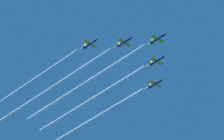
{
  "coord_description": "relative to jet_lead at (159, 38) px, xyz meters",
  "views": [
    {
      "loc": [
        223.4,
        210.49,
        1.92
      ],
      "look_at": [
        -0.09,
        -22.9,
        245.57
      ],
      "focal_mm": 139.9,
      "sensor_mm": 36.0,
      "label": 1
    }
  ],
  "objects": [
    {
      "name": "jet_outer_left",
      "position": [
        -20.44,
        -21.3,
        -3.31
      ],
      "size": [
        7.27,
        10.59,
        2.55
      ],
      "color": "navy"
    },
    {
      "name": "smoke_trail_outer_left",
      "position": [
        -20.44,
        -68.92,
        -3.34
      ],
      "size": [
        2.41,
        85.54,
        2.41
      ],
      "color": "white"
    },
    {
      "name": "smoke_trail_lead",
      "position": [
        0.0,
        -48.01,
        -0.03
      ],
      "size": [
        2.41,
        86.31,
        2.41
      ],
      "color": "white"
    },
    {
      "name": "jet_outer_right",
      "position": [
        21.63,
        -21.09,
        -2.63
      ],
      "size": [
        7.27,
        10.59,
        2.55
      ],
      "color": "navy"
    },
    {
      "name": "smoke_trail_outer_right",
      "position": [
        21.63,
        -69.16,
        -2.65
      ],
      "size": [
        2.41,
        86.44,
        2.41
      ],
      "color": "white"
    },
    {
      "name": "jet_lead",
      "position": [
        0.0,
        0.0,
        0.0
      ],
      "size": [
        7.27,
        10.59,
        2.55
      ],
      "color": "navy"
    },
    {
      "name": "jet_right_wingman",
      "position": [
        10.58,
        -10.62,
        -1.67
      ],
      "size": [
        7.27,
        10.59,
        2.55
      ],
      "color": "navy"
    },
    {
      "name": "smoke_trail_left_wingman",
      "position": [
        -10.06,
        -54.25,
        -1.39
      ],
      "size": [
        2.41,
        78.13,
        2.41
      ],
      "color": "white"
    },
    {
      "name": "smoke_trail_right_wingman",
      "position": [
        10.58,
        -60.28,
        -1.7
      ],
      "size": [
        2.41,
        89.62,
        2.41
      ],
      "color": "white"
    },
    {
      "name": "jet_left_wingman",
      "position": [
        -10.06,
        -10.33,
        -1.36
      ],
      "size": [
        7.27,
        10.59,
        2.55
      ],
      "color": "navy"
    }
  ]
}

